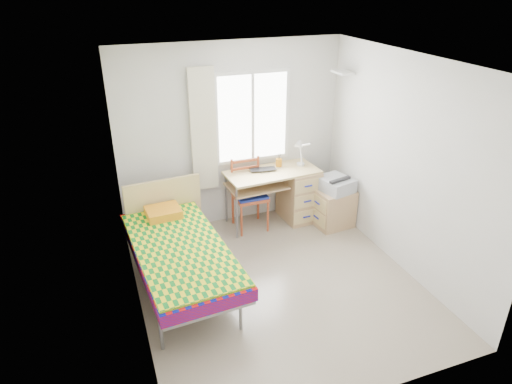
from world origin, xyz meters
TOP-DOWN VIEW (x-y plane):
  - floor at (0.00, 0.00)m, footprint 3.50×3.50m
  - ceiling at (0.00, 0.00)m, footprint 3.50×3.50m
  - wall_back at (0.00, 1.75)m, footprint 3.20×0.00m
  - wall_left at (-1.60, 0.00)m, footprint 0.00×3.50m
  - wall_right at (1.60, 0.00)m, footprint 0.00×3.50m
  - window at (0.30, 1.73)m, footprint 1.10×0.04m
  - curtain at (-0.42, 1.68)m, footprint 0.35×0.05m
  - floating_shelf at (1.49, 1.40)m, footprint 0.20×0.32m
  - bed at (-1.08, 0.47)m, footprint 1.15×2.22m
  - desk at (0.84, 1.42)m, footprint 1.36×0.70m
  - chair at (0.15, 1.45)m, footprint 0.44×0.44m
  - cabinet at (1.30, 1.05)m, footprint 0.56×0.51m
  - printer at (1.31, 1.04)m, footprint 0.50×0.54m
  - laptop at (0.36, 1.44)m, footprint 0.40×0.29m
  - pen_cup at (0.65, 1.57)m, footprint 0.11×0.11m
  - task_lamp at (0.90, 1.37)m, footprint 0.24×0.33m
  - book at (0.30, 1.41)m, footprint 0.27×0.30m

SIDE VIEW (x-z plane):
  - floor at x=0.00m, z-range 0.00..0.00m
  - cabinet at x=1.30m, z-range 0.00..0.56m
  - desk at x=0.84m, z-range 0.03..0.86m
  - bed at x=-1.08m, z-range -0.01..0.92m
  - chair at x=0.15m, z-range 0.06..1.09m
  - book at x=0.30m, z-range 0.58..0.60m
  - printer at x=1.31m, z-range 0.56..0.76m
  - laptop at x=0.36m, z-range 0.82..0.85m
  - pen_cup at x=0.65m, z-range 0.82..0.94m
  - task_lamp at x=0.90m, z-range 0.88..1.33m
  - wall_left at x=-1.60m, z-range -0.45..3.05m
  - wall_right at x=1.60m, z-range -0.45..3.05m
  - wall_back at x=0.00m, z-range -0.30..2.90m
  - curtain at x=-0.42m, z-range 0.60..2.30m
  - window at x=0.30m, z-range 0.90..2.20m
  - floating_shelf at x=1.49m, z-range 2.13..2.17m
  - ceiling at x=0.00m, z-range 2.60..2.60m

